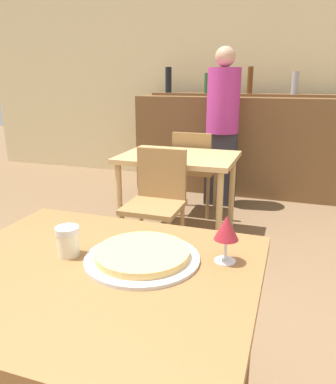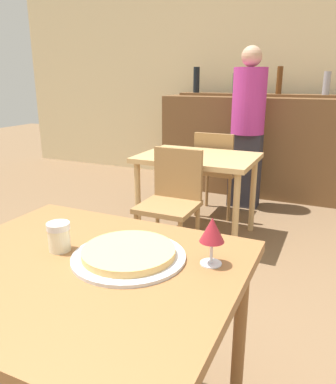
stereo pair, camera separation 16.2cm
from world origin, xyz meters
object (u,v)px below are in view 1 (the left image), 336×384
Objects in this scene: wine_glass at (226,229)px; chair_far_side_back at (194,166)px; chair_far_side_front at (157,197)px; cheese_shaker at (68,241)px; person_standing at (222,123)px; pizza_tray at (142,256)px.

chair_far_side_back is at bearing 106.99° from wine_glass.
cheese_shaker reaches higher than chair_far_side_front.
person_standing is (-0.04, 2.98, 0.07)m from cheese_shaker.
person_standing is (0.19, 0.43, 0.39)m from chair_far_side_back.
person_standing reaches higher than pizza_tray.
wine_glass is at bearing 13.53° from cheese_shaker.
wine_glass reaches higher than cheese_shaker.
chair_far_side_back is 2.57m from wine_glass.
pizza_tray is (0.48, -2.50, 0.29)m from chair_far_side_back.
chair_far_side_front reaches higher than pizza_tray.
chair_far_side_front is 1.54m from pizza_tray.
chair_far_side_front is at bearing 98.97° from cheese_shaker.
chair_far_side_front is 2.25× the size of pizza_tray.
person_standing is (-0.29, 2.93, 0.10)m from pizza_tray.
pizza_tray is at bearing 10.19° from cheese_shaker.
pizza_tray is 0.29m from wine_glass.
chair_far_side_front is at bearing 90.00° from chair_far_side_back.
pizza_tray is 0.23× the size of person_standing.
cheese_shaker is at bearing -89.13° from person_standing.
cheese_shaker is (-0.25, -0.04, 0.03)m from pizza_tray.
chair_far_side_front is 1.59m from wine_glass.
pizza_tray is 2.38× the size of wine_glass.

